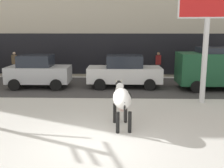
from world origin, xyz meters
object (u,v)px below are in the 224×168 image
object	(u,v)px
cow_holstein	(122,99)
car_white_sedan	(124,71)
billboard	(208,5)
car_silver_hatchback	(38,71)
pedestrian_by_cars	(15,64)
pedestrian_near_billboard	(158,65)
car_darkgreen_van	(221,67)

from	to	relation	value
cow_holstein	car_white_sedan	size ratio (longest dim) A/B	0.46
cow_holstein	billboard	xyz separation A→B (m)	(3.66, 3.24, 3.31)
car_silver_hatchback	pedestrian_by_cars	size ratio (longest dim) A/B	2.03
billboard	pedestrian_near_billboard	world-z (taller)	billboard
cow_holstein	car_silver_hatchback	distance (m)	7.83
pedestrian_by_cars	car_darkgreen_van	bearing A→B (deg)	-16.23
pedestrian_near_billboard	pedestrian_by_cars	xyz separation A→B (m)	(-10.07, 0.00, 0.00)
car_silver_hatchback	pedestrian_near_billboard	xyz separation A→B (m)	(7.29, 3.67, -0.05)
cow_holstein	car_white_sedan	world-z (taller)	car_white_sedan
cow_holstein	billboard	bearing A→B (deg)	41.48
pedestrian_near_billboard	pedestrian_by_cars	bearing A→B (deg)	180.00
billboard	car_darkgreen_van	distance (m)	4.58
cow_holstein	car_silver_hatchback	xyz separation A→B (m)	(-4.73, 6.23, -0.07)
cow_holstein	pedestrian_by_cars	world-z (taller)	pedestrian_by_cars
cow_holstein	billboard	world-z (taller)	billboard
cow_holstein	pedestrian_by_cars	distance (m)	12.43
billboard	car_silver_hatchback	size ratio (longest dim) A/B	1.58
car_darkgreen_van	pedestrian_near_billboard	xyz separation A→B (m)	(-2.90, 3.78, -0.36)
car_darkgreen_van	pedestrian_near_billboard	distance (m)	4.78
car_silver_hatchback	pedestrian_near_billboard	bearing A→B (deg)	26.71
car_darkgreen_van	car_white_sedan	bearing A→B (deg)	175.68
pedestrian_near_billboard	billboard	bearing A→B (deg)	-80.55
car_white_sedan	car_darkgreen_van	bearing A→B (deg)	-4.32
pedestrian_by_cars	billboard	bearing A→B (deg)	-30.78
cow_holstein	pedestrian_by_cars	xyz separation A→B (m)	(-7.52, 9.90, -0.12)
pedestrian_near_billboard	pedestrian_by_cars	world-z (taller)	same
billboard	car_silver_hatchback	distance (m)	9.54
billboard	pedestrian_near_billboard	bearing A→B (deg)	99.45
car_white_sedan	pedestrian_by_cars	world-z (taller)	car_white_sedan
car_silver_hatchback	car_darkgreen_van	bearing A→B (deg)	-0.62
car_silver_hatchback	pedestrian_by_cars	distance (m)	4.61
cow_holstein	car_darkgreen_van	xyz separation A→B (m)	(5.46, 6.12, 0.24)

